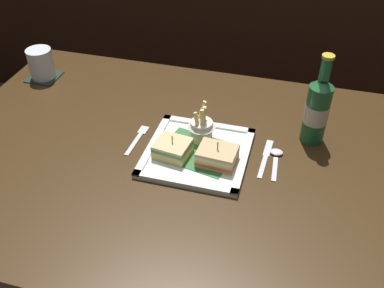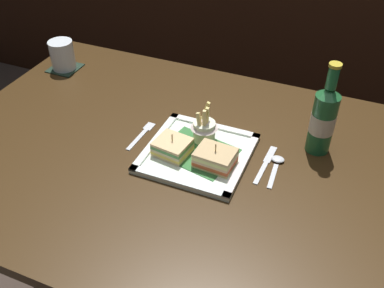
% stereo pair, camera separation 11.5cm
% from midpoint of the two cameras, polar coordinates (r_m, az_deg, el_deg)
% --- Properties ---
extents(dining_table, '(1.38, 0.94, 0.75)m').
position_cam_midpoint_polar(dining_table, '(1.27, -3.26, -6.72)').
color(dining_table, '#392510').
rests_on(dining_table, ground_plane).
extents(square_plate, '(0.27, 0.27, 0.02)m').
position_cam_midpoint_polar(square_plate, '(1.17, -2.10, -1.26)').
color(square_plate, white).
rests_on(square_plate, dining_table).
extents(sandwich_half_left, '(0.10, 0.09, 0.06)m').
position_cam_midpoint_polar(sandwich_half_left, '(1.15, -5.39, -0.71)').
color(sandwich_half_left, '#D5B381').
rests_on(sandwich_half_left, square_plate).
extents(sandwich_half_right, '(0.10, 0.08, 0.07)m').
position_cam_midpoint_polar(sandwich_half_right, '(1.12, 0.38, -1.68)').
color(sandwich_half_right, '#DAB370').
rests_on(sandwich_half_right, square_plate).
extents(fries_cup, '(0.08, 0.08, 0.11)m').
position_cam_midpoint_polar(fries_cup, '(1.19, -1.52, 2.17)').
color(fries_cup, silver).
rests_on(fries_cup, square_plate).
extents(beer_bottle, '(0.06, 0.06, 0.26)m').
position_cam_midpoint_polar(beer_bottle, '(1.20, 13.33, 4.32)').
color(beer_bottle, '#1F6033').
rests_on(beer_bottle, dining_table).
extents(drink_coaster, '(0.10, 0.10, 0.00)m').
position_cam_midpoint_polar(drink_coaster, '(1.61, -20.61, 8.09)').
color(drink_coaster, black).
rests_on(drink_coaster, dining_table).
extents(water_glass, '(0.08, 0.08, 0.10)m').
position_cam_midpoint_polar(water_glass, '(1.59, -20.96, 9.45)').
color(water_glass, silver).
rests_on(water_glass, dining_table).
extents(fork, '(0.03, 0.14, 0.00)m').
position_cam_midpoint_polar(fork, '(1.25, -9.68, 0.64)').
color(fork, silver).
rests_on(fork, dining_table).
extents(knife, '(0.02, 0.16, 0.00)m').
position_cam_midpoint_polar(knife, '(1.17, 6.80, -1.76)').
color(knife, silver).
rests_on(knife, dining_table).
extents(spoon, '(0.04, 0.13, 0.01)m').
position_cam_midpoint_polar(spoon, '(1.17, 8.13, -1.71)').
color(spoon, silver).
rests_on(spoon, dining_table).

